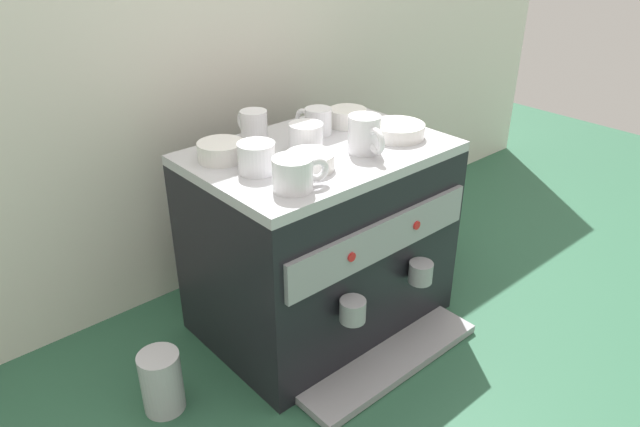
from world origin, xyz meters
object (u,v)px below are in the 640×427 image
Objects in this scene: ceramic_cup_4 at (306,136)px; ceramic_bowl_2 at (348,117)px; ceramic_cup_3 at (295,174)px; ceramic_cup_0 at (253,126)px; coffee_grinder at (423,195)px; espresso_machine at (321,240)px; ceramic_bowl_3 at (397,131)px; milk_pitcher at (162,382)px; ceramic_cup_1 at (317,121)px; ceramic_bowl_0 at (221,151)px; ceramic_cup_5 at (365,135)px; ceramic_bowl_1 at (310,161)px; ceramic_cup_2 at (257,157)px.

ceramic_cup_4 is 0.19m from ceramic_bowl_2.
ceramic_cup_3 reaches higher than ceramic_bowl_2.
ceramic_cup_0 is 0.27× the size of coffee_grinder.
ceramic_bowl_2 is 0.25× the size of coffee_grinder.
espresso_machine is 0.32m from ceramic_bowl_3.
ceramic_bowl_3 reaches higher than milk_pitcher.
ceramic_cup_1 is 0.96× the size of ceramic_bowl_0.
ceramic_cup_5 reaches higher than milk_pitcher.
ceramic_bowl_1 is (-0.15, -0.15, -0.01)m from ceramic_cup_1.
milk_pitcher is at bearing -171.67° from ceramic_bowl_2.
espresso_machine is at bearing -153.82° from ceramic_bowl_2.
ceramic_bowl_1 is at bearing 175.37° from ceramic_cup_5.
espresso_machine is 0.28m from ceramic_bowl_1.
ceramic_cup_1 is at bearing 35.39° from ceramic_cup_4.
ceramic_cup_2 is at bearing -77.45° from ceramic_bowl_0.
ceramic_bowl_2 is (0.25, 0.14, 0.00)m from ceramic_bowl_1.
ceramic_cup_3 is at bearing -138.89° from ceramic_cup_1.
ceramic_cup_5 is 0.18m from ceramic_bowl_2.
ceramic_bowl_1 is (-0.00, -0.20, -0.02)m from ceramic_cup_0.
espresso_machine is 4.53× the size of ceramic_bowl_3.
ceramic_bowl_2 is at bearing 13.69° from ceramic_cup_2.
ceramic_bowl_3 is at bearing -18.63° from espresso_machine.
ceramic_bowl_2 is (0.18, 0.05, -0.01)m from ceramic_cup_4.
ceramic_cup_5 is 0.68m from milk_pitcher.
ceramic_cup_0 is 1.00× the size of ceramic_bowl_0.
ceramic_cup_1 is 0.10m from ceramic_bowl_2.
milk_pitcher is at bearing 175.72° from ceramic_bowl_3.
ceramic_cup_3 is at bearing -148.91° from ceramic_bowl_2.
ceramic_cup_0 is 0.88× the size of ceramic_cup_5.
ceramic_cup_0 is at bearing 123.13° from espresso_machine.
ceramic_bowl_0 is (-0.02, 0.22, -0.01)m from ceramic_cup_3.
ceramic_cup_4 is 0.68× the size of milk_pitcher.
ceramic_bowl_0 is 0.50m from milk_pitcher.
ceramic_bowl_1 is at bearing 33.05° from ceramic_cup_3.
ceramic_cup_1 reaches higher than coffee_grinder.
ceramic_cup_5 is at bearing -161.37° from coffee_grinder.
espresso_machine is 5.06× the size of ceramic_cup_5.
ceramic_cup_3 reaches higher than milk_pitcher.
ceramic_cup_3 reaches higher than ceramic_cup_1.
ceramic_bowl_1 is 0.72× the size of milk_pitcher.
ceramic_cup_3 is 0.52m from milk_pitcher.
ceramic_cup_3 reaches higher than ceramic_bowl_0.
ceramic_cup_2 is at bearing 171.23° from ceramic_bowl_3.
ceramic_bowl_0 is at bearing 177.39° from ceramic_cup_1.
espresso_machine is 5.92× the size of ceramic_cup_2.
ceramic_cup_4 reaches higher than coffee_grinder.
ceramic_bowl_2 is (0.10, 0.16, -0.02)m from ceramic_cup_5.
ceramic_bowl_0 is 0.99× the size of ceramic_bowl_1.
ceramic_bowl_3 is 0.90× the size of milk_pitcher.
ceramic_cup_3 reaches higher than ceramic_cup_4.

